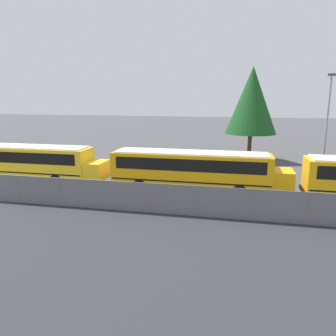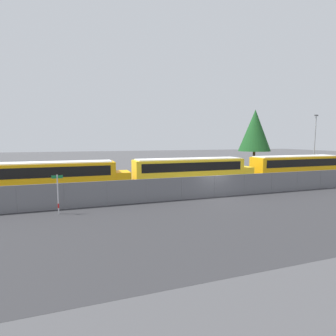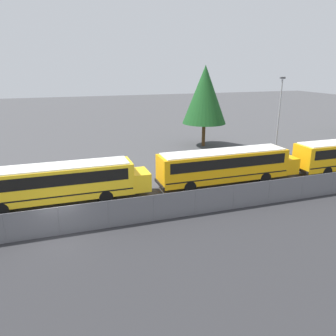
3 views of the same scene
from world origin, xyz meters
name	(u,v)px [view 1 (image 1 of 3)]	position (x,y,z in m)	size (l,w,h in m)	color
school_bus_3	(26,160)	(0.11, 5.05, 1.82)	(13.07, 2.50, 3.03)	yellow
school_bus_4	(194,168)	(14.07, 4.99, 1.82)	(13.07, 2.50, 3.03)	orange
light_pole	(327,122)	(24.48, 12.13, 4.81)	(0.60, 0.24, 8.85)	gray
tree_1	(252,101)	(18.34, 19.04, 6.55)	(5.54, 5.54, 10.17)	#51381E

